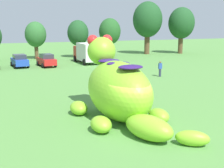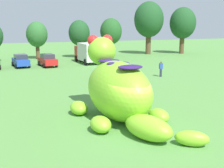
% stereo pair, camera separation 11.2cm
% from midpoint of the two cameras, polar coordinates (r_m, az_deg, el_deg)
% --- Properties ---
extents(ground_plane, '(160.00, 160.00, 0.00)m').
position_cam_midpoint_polar(ground_plane, '(16.31, 4.20, -8.75)').
color(ground_plane, '#568E42').
extents(giant_inflatable_creature, '(5.13, 9.61, 4.99)m').
position_cam_midpoint_polar(giant_inflatable_creature, '(17.49, 1.45, -1.07)').
color(giant_inflatable_creature, '#8CD12D').
rests_on(giant_inflatable_creature, ground).
extents(car_blue, '(2.26, 4.25, 1.72)m').
position_cam_midpoint_polar(car_blue, '(41.04, -17.41, 4.40)').
color(car_blue, '#2347B7').
rests_on(car_blue, ground).
extents(car_red, '(2.30, 4.27, 1.72)m').
position_cam_midpoint_polar(car_red, '(40.66, -12.48, 4.59)').
color(car_red, red).
rests_on(car_red, ground).
extents(box_truck, '(2.47, 6.45, 2.95)m').
position_cam_midpoint_polar(box_truck, '(43.31, -4.82, 6.23)').
color(box_truck, '#B2231E').
rests_on(box_truck, ground).
extents(tree_centre, '(3.44, 3.44, 6.11)m').
position_cam_midpoint_polar(tree_centre, '(49.67, -14.47, 9.37)').
color(tree_centre, brown).
rests_on(tree_centre, ground).
extents(tree_centre_right, '(3.59, 3.59, 6.37)m').
position_cam_midpoint_polar(tree_centre_right, '(50.44, -6.40, 9.88)').
color(tree_centre_right, brown).
rests_on(tree_centre_right, ground).
extents(tree_mid_right, '(3.78, 3.78, 6.71)m').
position_cam_midpoint_polar(tree_mid_right, '(51.41, -0.14, 10.24)').
color(tree_mid_right, brown).
rests_on(tree_mid_right, ground).
extents(tree_right, '(5.56, 5.56, 9.87)m').
position_cam_midpoint_polar(tree_right, '(56.58, 7.30, 12.37)').
color(tree_right, brown).
rests_on(tree_right, ground).
extents(tree_far_right, '(5.01, 5.01, 8.90)m').
position_cam_midpoint_polar(tree_far_right, '(58.88, 13.78, 11.49)').
color(tree_far_right, brown).
rests_on(tree_far_right, ground).
extents(spectator_near_inflatable, '(0.38, 0.26, 1.71)m').
position_cam_midpoint_polar(spectator_near_inflatable, '(32.34, 9.68, 2.92)').
color(spectator_near_inflatable, '#2D334C').
rests_on(spectator_near_inflatable, ground).
extents(spectator_mid_field, '(0.38, 0.26, 1.71)m').
position_cam_midpoint_polar(spectator_mid_field, '(39.09, -0.36, 4.58)').
color(spectator_mid_field, '#726656').
rests_on(spectator_mid_field, ground).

